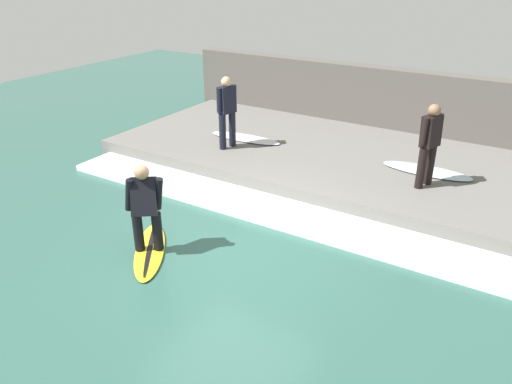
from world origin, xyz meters
TOP-DOWN VIEW (x-y plane):
  - ground_plane at (0.00, 0.00)m, footprint 28.00×28.00m
  - concrete_ledge at (4.14, 0.00)m, footprint 4.40×10.02m
  - back_wall at (6.59, 0.00)m, footprint 0.50×10.53m
  - wave_foam_crest at (1.44, 0.00)m, footprint 1.00×9.52m
  - surfboard_riding at (-0.74, 1.04)m, footprint 1.68×1.41m
  - surfer_riding at (-0.74, 1.04)m, footprint 0.57×0.56m
  - surfer_waiting_near at (3.34, -2.16)m, footprint 0.51×0.35m
  - surfboard_waiting_near at (4.05, -2.05)m, footprint 0.59×1.79m
  - surfer_waiting_far at (3.14, 2.19)m, footprint 0.53×0.32m
  - surfboard_waiting_far at (3.82, 2.15)m, footprint 0.60×1.85m

SIDE VIEW (x-z plane):
  - ground_plane at x=0.00m, z-range 0.00..0.00m
  - surfboard_riding at x=-0.74m, z-range 0.00..0.06m
  - wave_foam_crest at x=1.44m, z-range 0.00..0.11m
  - concrete_ledge at x=4.14m, z-range 0.00..0.35m
  - surfboard_waiting_near at x=4.05m, z-range 0.35..0.41m
  - surfboard_waiting_far at x=3.82m, z-range 0.35..0.41m
  - surfer_riding at x=-0.74m, z-range 0.14..1.59m
  - back_wall at x=6.59m, z-range 0.00..1.82m
  - surfer_waiting_near at x=3.34m, z-range 0.45..2.03m
  - surfer_waiting_far at x=3.14m, z-range 0.45..2.06m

